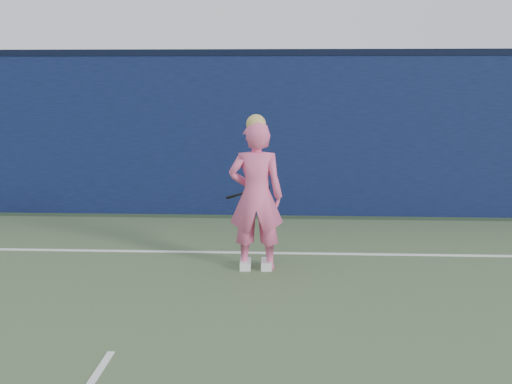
{
  "coord_description": "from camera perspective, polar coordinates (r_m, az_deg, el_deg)",
  "views": [
    {
      "loc": [
        1.39,
        -3.72,
        2.14
      ],
      "look_at": [
        1.03,
        3.36,
        0.89
      ],
      "focal_mm": 45.0,
      "sensor_mm": 36.0,
      "label": 1
    }
  ],
  "objects": [
    {
      "name": "backstop_wall",
      "position": [
        10.36,
        -4.86,
        5.0
      ],
      "size": [
        24.0,
        0.4,
        2.5
      ],
      "primitive_type": "cube",
      "color": "#0B1533",
      "rests_on": "ground"
    },
    {
      "name": "wall_cap",
      "position": [
        10.33,
        -4.97,
        12.21
      ],
      "size": [
        24.0,
        0.42,
        0.1
      ],
      "primitive_type": "cube",
      "color": "black",
      "rests_on": "backstop_wall"
    },
    {
      "name": "player",
      "position": [
        7.21,
        -0.0,
        -0.35
      ],
      "size": [
        0.62,
        0.42,
        1.77
      ],
      "rotation": [
        0.0,
        0.0,
        3.17
      ],
      "color": "#F25E90",
      "rests_on": "ground"
    },
    {
      "name": "racket",
      "position": [
        7.64,
        0.01,
        0.15
      ],
      "size": [
        0.54,
        0.12,
        0.29
      ],
      "rotation": [
        0.0,
        0.0,
        -0.07
      ],
      "color": "black",
      "rests_on": "ground"
    }
  ]
}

